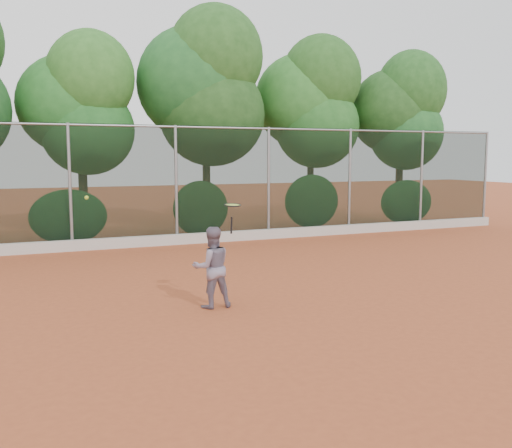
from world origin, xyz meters
name	(u,v)px	position (x,y,z in m)	size (l,w,h in m)	color
ground	(277,296)	(0.00, 0.00, 0.00)	(80.00, 80.00, 0.00)	#A24926
concrete_curb	(179,239)	(0.00, 6.82, 0.15)	(24.00, 0.20, 0.30)	beige
tennis_player	(212,267)	(-1.37, -0.26, 0.70)	(0.68, 0.53, 1.41)	slate
chainlink_fence	(176,181)	(0.00, 7.00, 1.86)	(24.09, 0.09, 3.50)	black
foliage_backdrop	(142,99)	(-0.55, 8.98, 4.40)	(23.70, 3.63, 7.55)	#422F19
tennis_racket	(232,207)	(-1.05, -0.45, 1.74)	(0.29, 0.30, 0.52)	black
tennis_ball_in_flight	(87,198)	(-3.35, 0.26, 1.93)	(0.07, 0.07, 0.07)	#B7CF2F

